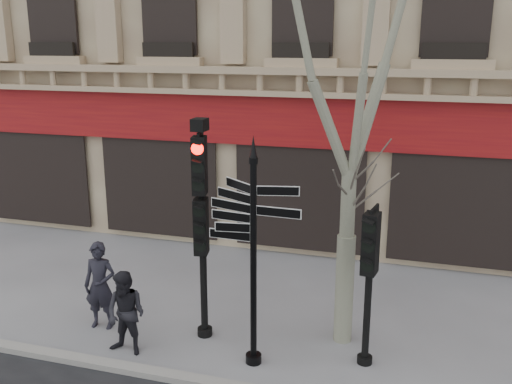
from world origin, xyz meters
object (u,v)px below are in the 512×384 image
fingerpost (253,215)px  pedestrian_b (126,313)px  pedestrian_a (100,285)px  plane_tree (356,31)px  traffic_signal_main (202,203)px  traffic_signal_secondary (370,260)px

fingerpost → pedestrian_b: (-2.31, -0.35, -1.97)m
fingerpost → pedestrian_a: 3.81m
fingerpost → plane_tree: bearing=54.4°
pedestrian_a → pedestrian_b: (0.98, -0.75, -0.10)m
traffic_signal_main → plane_tree: 4.05m
traffic_signal_secondary → pedestrian_a: 5.31m
pedestrian_a → pedestrian_b: 1.24m
fingerpost → pedestrian_b: fingerpost is taller
fingerpost → traffic_signal_main: size_ratio=0.97×
plane_tree → pedestrian_b: size_ratio=5.16×
traffic_signal_main → pedestrian_b: bearing=-150.2°
traffic_signal_secondary → pedestrian_a: (-5.19, -0.16, -1.07)m
fingerpost → traffic_signal_main: 1.37m
fingerpost → pedestrian_b: bearing=-159.1°
fingerpost → traffic_signal_secondary: (1.90, 0.56, -0.79)m
traffic_signal_main → traffic_signal_secondary: 3.18m
traffic_signal_main → fingerpost: bearing=-41.2°
traffic_signal_main → pedestrian_a: 2.77m
pedestrian_a → pedestrian_b: bearing=-44.8°
traffic_signal_main → pedestrian_a: size_ratio=2.38×
traffic_signal_secondary → pedestrian_a: bearing=-170.1°
fingerpost → pedestrian_a: bearing=-174.6°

